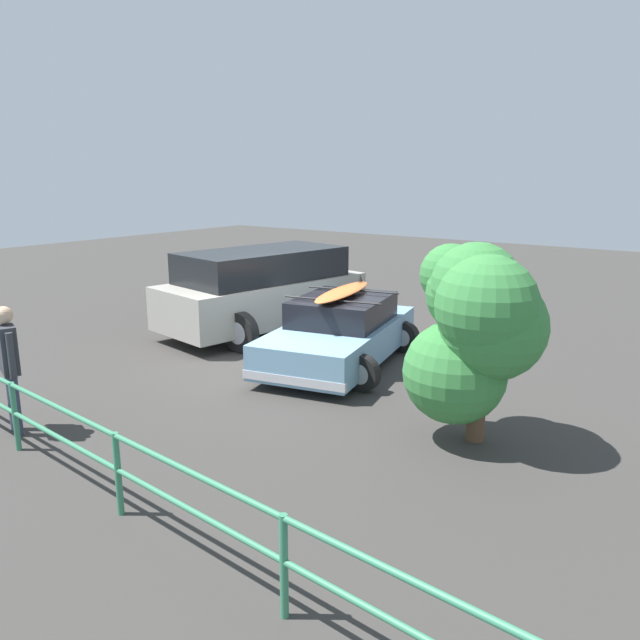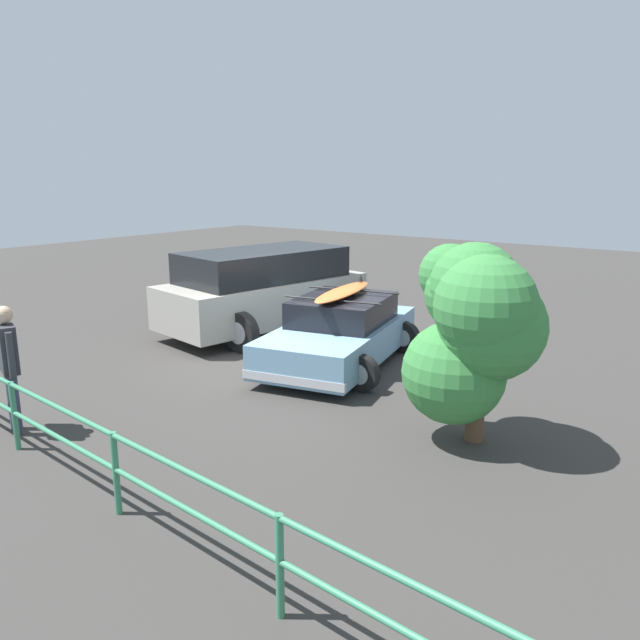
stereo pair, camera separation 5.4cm
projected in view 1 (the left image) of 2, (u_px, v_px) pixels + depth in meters
ground_plane at (290, 363)px, 11.66m from camera, size 44.00×44.00×0.02m
sedan_car at (340, 332)px, 11.49m from camera, size 2.89×4.29×1.52m
suv_car at (264, 289)px, 13.76m from camera, size 3.22×4.96×1.82m
person_bystander at (9, 358)px, 8.29m from camera, size 0.65×0.36×1.77m
railing_fence at (117, 459)px, 6.35m from camera, size 9.49×0.82×0.91m
bush_near_left at (475, 321)px, 7.86m from camera, size 1.81×1.51×2.63m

